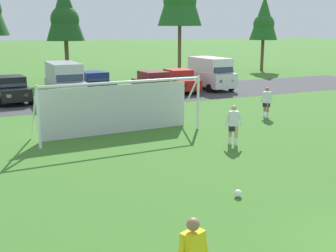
{
  "coord_description": "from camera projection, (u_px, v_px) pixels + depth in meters",
  "views": [
    {
      "loc": [
        -7.87,
        -4.37,
        4.56
      ],
      "look_at": [
        -1.56,
        8.76,
        1.2
      ],
      "focal_mm": 44.07,
      "sensor_mm": 36.0,
      "label": 1
    }
  ],
  "objects": [
    {
      "name": "parked_car_slot_center",
      "position": [
        94.0,
        84.0,
        29.64
      ],
      "size": [
        2.28,
        4.33,
        1.72
      ],
      "color": "navy",
      "rests_on": "ground"
    },
    {
      "name": "player_trailing_back",
      "position": [
        233.0,
        125.0,
        16.77
      ],
      "size": [
        0.7,
        0.38,
        1.64
      ],
      "color": "tan",
      "rests_on": "ground"
    },
    {
      "name": "parked_car_slot_center_right",
      "position": [
        154.0,
        83.0,
        29.9
      ],
      "size": [
        2.17,
        4.27,
        1.72
      ],
      "color": "maroon",
      "rests_on": "ground"
    },
    {
      "name": "parked_car_slot_far_right",
      "position": [
        210.0,
        72.0,
        32.79
      ],
      "size": [
        2.26,
        4.83,
        2.52
      ],
      "color": "silver",
      "rests_on": "ground"
    },
    {
      "name": "soccer_ball",
      "position": [
        238.0,
        193.0,
        11.57
      ],
      "size": [
        0.22,
        0.22,
        0.22
      ],
      "color": "white",
      "rests_on": "ground"
    },
    {
      "name": "player_winger_right",
      "position": [
        267.0,
        102.0,
        22.12
      ],
      "size": [
        0.4,
        0.71,
        1.64
      ],
      "color": "#936B4C",
      "rests_on": "ground"
    },
    {
      "name": "soccer_goal",
      "position": [
        119.0,
        106.0,
        18.44
      ],
      "size": [
        7.48,
        2.18,
        2.57
      ],
      "color": "white",
      "rests_on": "ground"
    },
    {
      "name": "parked_car_slot_center_left",
      "position": [
        64.0,
        80.0,
        27.51
      ],
      "size": [
        2.27,
        4.84,
        2.52
      ],
      "color": "#B2B2BC",
      "rests_on": "ground"
    },
    {
      "name": "tree_right_edge",
      "position": [
        264.0,
        19.0,
        47.29
      ],
      "size": [
        3.2,
        3.2,
        8.54
      ],
      "color": "brown",
      "rests_on": "ground"
    },
    {
      "name": "ground_plane",
      "position": [
        143.0,
        121.0,
        21.36
      ],
      "size": [
        400.0,
        400.0,
        0.0
      ],
      "primitive_type": "plane",
      "color": "#3D7028"
    },
    {
      "name": "tree_center_back",
      "position": [
        65.0,
        13.0,
        36.23
      ],
      "size": [
        3.34,
        3.34,
        8.91
      ],
      "color": "brown",
      "rests_on": "ground"
    },
    {
      "name": "parking_lot_strip",
      "position": [
        97.0,
        98.0,
        28.86
      ],
      "size": [
        52.0,
        8.4,
        0.01
      ],
      "primitive_type": "cube",
      "color": "#3D3D3F",
      "rests_on": "ground"
    },
    {
      "name": "parked_car_slot_right",
      "position": [
        179.0,
        81.0,
        31.44
      ],
      "size": [
        2.2,
        4.29,
        1.72
      ],
      "color": "red",
      "rests_on": "ground"
    },
    {
      "name": "parked_car_slot_left",
      "position": [
        11.0,
        89.0,
        26.72
      ],
      "size": [
        2.25,
        4.31,
        1.72
      ],
      "color": "black",
      "rests_on": "ground"
    }
  ]
}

